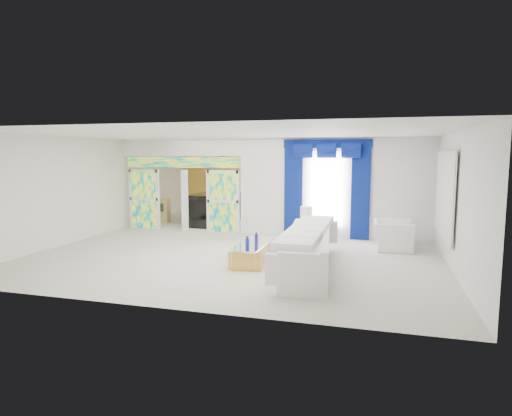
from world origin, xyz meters
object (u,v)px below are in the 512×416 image
(armchair, at_px, (393,235))
(grand_piano, at_px, (215,207))
(console_table, at_px, (316,233))
(coffee_table, at_px, (253,252))
(white_sofa, at_px, (308,251))

(armchair, height_order, grand_piano, grand_piano)
(console_table, bearing_deg, coffee_table, -109.66)
(coffee_table, height_order, console_table, coffee_table)
(white_sofa, height_order, armchair, white_sofa)
(armchair, bearing_deg, white_sofa, 143.79)
(white_sofa, bearing_deg, grand_piano, 120.92)
(console_table, relative_size, grand_piano, 0.59)
(white_sofa, xyz_separation_m, grand_piano, (-4.46, 5.92, 0.12))
(console_table, bearing_deg, white_sofa, -85.06)
(coffee_table, distance_m, armchair, 3.93)
(coffee_table, relative_size, grand_piano, 0.93)
(grand_piano, bearing_deg, coffee_table, -56.03)
(coffee_table, xyz_separation_m, console_table, (1.07, 2.98, -0.01))
(white_sofa, relative_size, console_table, 3.46)
(white_sofa, relative_size, coffee_table, 2.21)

